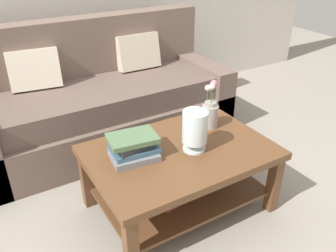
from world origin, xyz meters
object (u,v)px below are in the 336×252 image
(flower_pitcher, at_px, (210,112))
(couch, at_px, (102,102))
(book_stack_main, at_px, (134,147))
(coffee_table, at_px, (180,166))
(glass_hurricane_vase, at_px, (195,128))

(flower_pitcher, bearing_deg, couch, 112.53)
(book_stack_main, bearing_deg, coffee_table, -13.95)
(couch, height_order, book_stack_main, couch)
(glass_hurricane_vase, bearing_deg, coffee_table, 150.22)
(couch, height_order, glass_hurricane_vase, couch)
(glass_hurricane_vase, bearing_deg, couch, 97.18)
(glass_hurricane_vase, xyz_separation_m, flower_pitcher, (0.27, 0.20, -0.04))
(book_stack_main, height_order, glass_hurricane_vase, glass_hurricane_vase)
(coffee_table, xyz_separation_m, glass_hurricane_vase, (0.08, -0.05, 0.28))
(glass_hurricane_vase, height_order, flower_pitcher, flower_pitcher)
(couch, xyz_separation_m, glass_hurricane_vase, (0.15, -1.21, 0.26))
(book_stack_main, xyz_separation_m, glass_hurricane_vase, (0.37, -0.12, 0.08))
(couch, relative_size, coffee_table, 1.89)
(couch, height_order, coffee_table, couch)
(couch, xyz_separation_m, book_stack_main, (-0.22, -1.10, 0.18))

